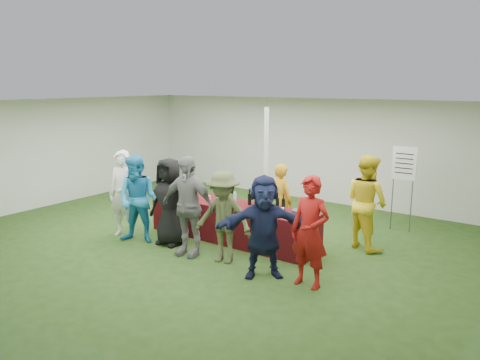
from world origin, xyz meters
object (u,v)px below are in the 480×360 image
Objects in this scene: customer_4 at (223,217)px; customer_6 at (310,232)px; serving_table at (232,222)px; staff_back at (367,202)px; wine_list_sign at (404,170)px; customer_1 at (138,199)px; customer_3 at (188,206)px; dump_bucket at (299,215)px; customer_0 at (123,194)px; customer_5 at (264,227)px; staff_pourer at (282,201)px; customer_2 at (169,202)px.

customer_6 is (1.67, -0.03, 0.06)m from customer_4.
serving_table is 2.63m from staff_back.
customer_1 is at bearing -136.93° from wine_list_sign.
customer_3 is at bearing -126.50° from wine_list_sign.
serving_table is at bearing 172.24° from dump_bucket.
customer_1 is at bearing -141.35° from serving_table.
dump_bucket is 3.17m from customer_1.
customer_0 is at bearing -151.45° from serving_table.
customer_4 is 0.97× the size of customer_5.
wine_list_sign is 0.98× the size of customer_3.
customer_4 is (-0.14, -1.74, 0.05)m from staff_pourer.
wine_list_sign is 5.79m from customer_0.
serving_table is at bearing 52.44° from staff_back.
customer_3 is at bearing -153.76° from dump_bucket.
customer_0 is at bearing -141.04° from wine_list_sign.
staff_pourer is (0.71, 0.73, 0.39)m from serving_table.
serving_table is at bearing 17.73° from customer_1.
staff_back is 1.02× the size of customer_0.
customer_4 is (-1.05, -0.79, -0.03)m from dump_bucket.
customer_1 is at bearing -25.41° from customer_0.
staff_pourer is at bearing 73.83° from customer_4.
customer_5 is at bearing -20.81° from customer_1.
customer_2 is at bearing 58.99° from staff_back.
staff_back is at bearing 25.79° from serving_table.
staff_back is 2.40m from customer_5.
customer_2 is at bearing 3.02° from customer_1.
customer_6 is (1.53, -1.77, 0.11)m from staff_pourer.
customer_2 is (-3.38, -3.45, -0.47)m from wine_list_sign.
customer_6 is at bearing -24.86° from serving_table.
customer_3 reaches higher than customer_2.
customer_5 is at bearing 96.21° from staff_back.
serving_table is 2.09× the size of customer_1.
customer_6 is (3.66, 0.10, 0.01)m from customer_1.
serving_table is at bearing 107.76° from customer_4.
staff_back is at bearing 30.63° from customer_5.
customer_1 reaches higher than staff_pourer.
customer_4 is (1.99, 0.13, -0.05)m from customer_1.
dump_bucket is 0.14× the size of customer_0.
dump_bucket is 0.92m from customer_5.
serving_table is 2.52m from customer_6.
wine_list_sign reaches higher than customer_5.
staff_pourer is (-1.84, -1.84, -0.55)m from wine_list_sign.
staff_pourer is at bearing -134.88° from wine_list_sign.
customer_2 is 1.42m from customer_4.
customer_5 is (0.91, -0.12, 0.03)m from customer_4.
customer_2 is (1.10, 0.18, -0.04)m from customer_0.
staff_pourer is 2.01m from customer_5.
customer_6 is (0.76, 0.09, 0.03)m from customer_5.
customer_1 is at bearing 172.02° from customer_4.
customer_4 reaches higher than serving_table.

